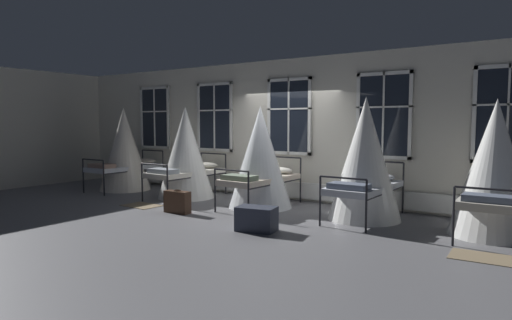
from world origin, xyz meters
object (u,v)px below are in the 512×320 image
at_px(cot_fourth, 365,160).
at_px(cot_fifth, 495,170).
at_px(suitcase_dark, 177,202).
at_px(cot_third, 260,158).
at_px(cot_second, 186,154).
at_px(travel_trunk, 257,219).
at_px(cot_first, 125,150).

bearing_deg(cot_fourth, cot_fifth, -90.48).
bearing_deg(suitcase_dark, cot_third, 52.99).
relative_size(cot_second, cot_fourth, 0.96).
bearing_deg(suitcase_dark, travel_trunk, -11.16).
bearing_deg(cot_first, travel_trunk, -108.19).
bearing_deg(cot_third, travel_trunk, -146.69).
xyz_separation_m(cot_third, cot_fifth, (4.40, 0.05, 0.02)).
xyz_separation_m(cot_third, cot_fourth, (2.27, 0.09, 0.06)).
height_order(cot_second, cot_third, cot_second).
height_order(cot_second, cot_fifth, cot_second).
distance_m(cot_fifth, suitcase_dark, 5.68).
bearing_deg(cot_third, cot_fifth, -88.14).
bearing_deg(cot_third, cot_first, 90.83).
bearing_deg(cot_fourth, cot_second, 91.41).
relative_size(cot_first, cot_second, 1.00).
bearing_deg(cot_fifth, cot_third, 89.49).
height_order(cot_fifth, suitcase_dark, cot_fifth).
bearing_deg(cot_second, cot_first, 91.30).
xyz_separation_m(cot_second, cot_fifth, (6.56, 0.04, -0.00)).
relative_size(cot_third, suitcase_dark, 3.77).
bearing_deg(cot_third, cot_second, 90.69).
bearing_deg(cot_first, cot_fourth, -89.37).
height_order(cot_first, cot_second, cot_first).
height_order(cot_fourth, suitcase_dark, cot_fourth).
distance_m(cot_second, cot_third, 2.16).
distance_m(cot_first, suitcase_dark, 3.77).
xyz_separation_m(cot_first, cot_second, (2.22, -0.01, -0.00)).
xyz_separation_m(cot_first, cot_fifth, (8.78, 0.03, -0.01)).
distance_m(cot_fourth, cot_fifth, 2.13).
bearing_deg(cot_fourth, suitcase_dark, 115.74).
height_order(suitcase_dark, travel_trunk, suitcase_dark).
height_order(cot_second, travel_trunk, cot_second).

